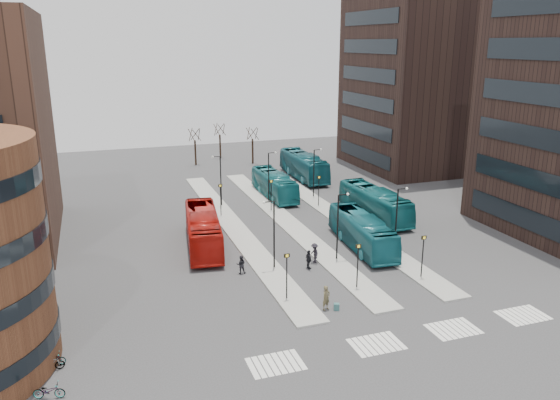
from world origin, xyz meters
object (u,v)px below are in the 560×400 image
object	(u,v)px
red_bus	(203,229)
bicycle_near	(49,391)
teal_bus_a	(362,231)
commuter_b	(309,260)
bicycle_far	(52,360)
teal_bus_c	(374,203)
traveller	(326,298)
bicycle_mid	(52,364)
suitcase	(336,307)
commuter_c	(314,253)
teal_bus_d	(304,166)
teal_bus_b	(274,184)
commuter_a	(241,265)

from	to	relation	value
red_bus	bicycle_near	bearing A→B (deg)	-114.18
teal_bus_a	commuter_b	distance (m)	7.54
teal_bus_a	bicycle_far	size ratio (longest dim) A/B	7.40
teal_bus_c	traveller	world-z (taller)	teal_bus_c
bicycle_mid	commuter_b	bearing A→B (deg)	-73.57
teal_bus_c	traveller	xyz separation A→B (m)	(-14.10, -18.58, -0.76)
suitcase	commuter_c	xyz separation A→B (m)	(1.96, 8.96, 0.65)
red_bus	teal_bus_d	bearing A→B (deg)	57.42
teal_bus_a	commuter_b	world-z (taller)	teal_bus_a
teal_bus_b	traveller	size ratio (longest dim) A/B	6.08
teal_bus_c	bicycle_far	world-z (taller)	teal_bus_c
commuter_a	commuter_c	world-z (taller)	commuter_c
red_bus	teal_bus_d	distance (m)	29.82
teal_bus_d	bicycle_mid	xyz separation A→B (m)	(-32.20, -40.38, -1.38)
traveller	commuter_b	bearing A→B (deg)	54.51
teal_bus_c	bicycle_mid	world-z (taller)	teal_bus_c
teal_bus_b	red_bus	bearing A→B (deg)	-129.93
teal_bus_c	bicycle_mid	xyz separation A→B (m)	(-32.92, -20.41, -1.25)
suitcase	commuter_b	world-z (taller)	commuter_b
suitcase	commuter_b	distance (m)	7.85
teal_bus_d	teal_bus_c	bearing A→B (deg)	-86.77
commuter_a	bicycle_far	bearing A→B (deg)	47.15
suitcase	teal_bus_d	size ratio (longest dim) A/B	0.04
teal_bus_a	bicycle_mid	distance (m)	29.96
commuter_b	bicycle_near	bearing A→B (deg)	117.56
commuter_b	traveller	bearing A→B (deg)	164.82
bicycle_near	bicycle_far	bearing A→B (deg)	14.79
teal_bus_c	bicycle_mid	size ratio (longest dim) A/B	8.15
bicycle_near	commuter_b	bearing A→B (deg)	-44.74
traveller	teal_bus_c	bearing A→B (deg)	29.59
teal_bus_c	teal_bus_d	xyz separation A→B (m)	(-0.71, 19.97, 0.13)
teal_bus_d	commuter_c	distance (m)	31.80
teal_bus_a	bicycle_far	distance (m)	29.72
teal_bus_b	teal_bus_d	bearing A→B (deg)	48.11
suitcase	commuter_a	world-z (taller)	commuter_a
commuter_a	bicycle_far	distance (m)	17.51
teal_bus_b	bicycle_far	world-z (taller)	teal_bus_b
commuter_a	bicycle_mid	bearing A→B (deg)	48.76
suitcase	traveller	world-z (taller)	traveller
teal_bus_d	bicycle_mid	bearing A→B (deg)	-127.39
teal_bus_d	bicycle_near	world-z (taller)	teal_bus_d
red_bus	bicycle_mid	xyz separation A→B (m)	(-12.84, -17.71, -1.29)
teal_bus_b	commuter_c	size ratio (longest dim) A/B	6.36
teal_bus_a	teal_bus_b	xyz separation A→B (m)	(-2.25, 19.82, -0.02)
bicycle_mid	bicycle_far	size ratio (longest dim) A/B	0.95
bicycle_mid	red_bus	bearing A→B (deg)	-43.90
red_bus	teal_bus_a	size ratio (longest dim) A/B	1.08
teal_bus_a	bicycle_mid	size ratio (longest dim) A/B	7.75
teal_bus_b	teal_bus_d	xyz separation A→B (m)	(7.23, 8.10, 0.23)
red_bus	teal_bus_b	bearing A→B (deg)	58.13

